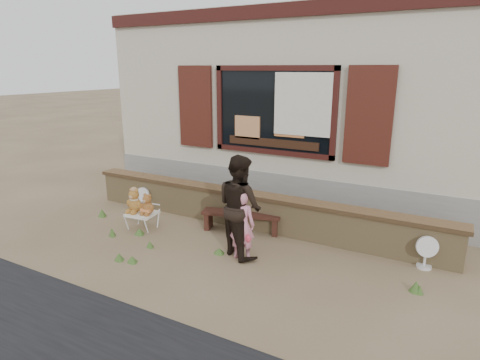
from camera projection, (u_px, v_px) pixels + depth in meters
The scene contains 12 objects.
ground at pixel (223, 247), 6.62m from camera, with size 80.00×80.00×0.00m, color brown.
shopfront at pixel (315, 104), 9.88m from camera, with size 8.04×5.13×4.00m.
brick_wall at pixel (250, 209), 7.38m from camera, with size 7.10×0.36×0.67m.
bench at pixel (241, 218), 7.18m from camera, with size 1.44×0.67×0.36m.
folding_chair at pixel (142, 214), 7.30m from camera, with size 0.54×0.49×0.31m.
teddy_bear_left at pixel (135, 200), 7.28m from camera, with size 0.33×0.29×0.45m, color brown, non-canonical shape.
teddy_bear_right at pixel (148, 204), 7.19m from camera, with size 0.28×0.25×0.39m, color brown, non-canonical shape.
child at pixel (242, 225), 6.10m from camera, with size 0.40×0.26×1.09m, color pink.
adult at pixel (240, 206), 6.16m from camera, with size 0.78×0.61×1.61m, color black.
fan_left at pixel (144, 198), 8.32m from camera, with size 0.30×0.20×0.48m.
fan_right at pixel (426, 252), 5.86m from camera, with size 0.33×0.21×0.51m.
grass_tufts at pixel (177, 243), 6.60m from camera, with size 5.95×1.40×0.16m.
Camera 1 is at (3.13, -5.21, 2.85)m, focal length 30.00 mm.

